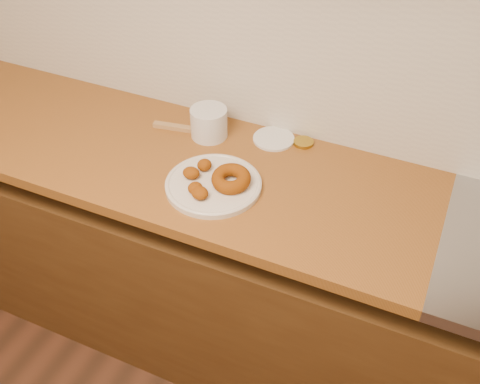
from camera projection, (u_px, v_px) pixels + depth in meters
name	position (u px, v px, depth m)	size (l,w,h in m)	color
wall_back	(323.00, 10.00, 1.68)	(4.00, 0.02, 2.70)	tan
base_cabinet	(273.00, 291.00, 2.09)	(3.60, 0.60, 0.77)	#4B2F15
butcher_block	(107.00, 141.00, 1.97)	(2.30, 0.62, 0.04)	brown
backsplash	(317.00, 57.00, 1.77)	(3.60, 0.02, 0.60)	beige
donut_plate	(213.00, 185.00, 1.75)	(0.30, 0.30, 0.02)	beige
ring_donut	(231.00, 179.00, 1.72)	(0.12, 0.12, 0.04)	#7C3702
fried_dough_chunks	(198.00, 180.00, 1.73)	(0.13, 0.19, 0.04)	#7C3702
plastic_tub	(209.00, 123.00, 1.93)	(0.13, 0.13, 0.11)	silver
tub_lid	(274.00, 139.00, 1.94)	(0.14, 0.14, 0.01)	silver
brass_jar_lid	(303.00, 142.00, 1.92)	(0.07, 0.07, 0.01)	olive
wooden_utensil	(181.00, 128.00, 1.99)	(0.20, 0.02, 0.02)	#A37A49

